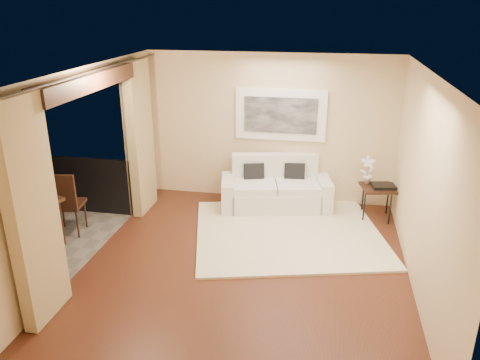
% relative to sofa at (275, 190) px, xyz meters
% --- Properties ---
extents(floor, '(5.00, 5.00, 0.00)m').
position_rel_sofa_xyz_m(floor, '(-0.17, -2.09, -0.33)').
color(floor, '#512718').
rests_on(floor, ground).
extents(room_shell, '(5.00, 6.40, 5.00)m').
position_rel_sofa_xyz_m(room_shell, '(-2.30, -2.09, 2.19)').
color(room_shell, white).
rests_on(room_shell, ground).
extents(balcony, '(1.81, 2.60, 1.17)m').
position_rel_sofa_xyz_m(balcony, '(-3.48, -2.09, -0.15)').
color(balcony, '#605B56').
rests_on(balcony, ground).
extents(curtains, '(0.16, 4.80, 2.64)m').
position_rel_sofa_xyz_m(curtains, '(-2.28, -2.09, 1.01)').
color(curtains, tan).
rests_on(curtains, ground).
extents(artwork, '(1.62, 0.07, 0.92)m').
position_rel_sofa_xyz_m(artwork, '(0.01, 0.38, 1.29)').
color(artwork, white).
rests_on(artwork, room_shell).
extents(rug, '(3.47, 3.19, 0.04)m').
position_rel_sofa_xyz_m(rug, '(0.34, -1.03, -0.31)').
color(rug, '#F9EBC8').
rests_on(rug, floor).
extents(sofa, '(2.05, 1.19, 0.93)m').
position_rel_sofa_xyz_m(sofa, '(0.00, 0.00, 0.00)').
color(sofa, white).
rests_on(sofa, floor).
extents(side_table, '(0.62, 0.62, 0.58)m').
position_rel_sofa_xyz_m(side_table, '(1.76, -0.15, 0.19)').
color(side_table, black).
rests_on(side_table, floor).
extents(tray, '(0.42, 0.34, 0.05)m').
position_rel_sofa_xyz_m(tray, '(1.85, -0.16, 0.27)').
color(tray, black).
rests_on(tray, side_table).
extents(orchid, '(0.28, 0.22, 0.49)m').
position_rel_sofa_xyz_m(orchid, '(1.58, -0.01, 0.49)').
color(orchid, white).
rests_on(orchid, side_table).
extents(bistro_table, '(0.82, 0.82, 0.81)m').
position_rel_sofa_xyz_m(bistro_table, '(-3.30, -2.30, 0.40)').
color(bistro_table, black).
rests_on(bistro_table, balcony).
extents(balcony_chair_far, '(0.53, 0.53, 1.07)m').
position_rel_sofa_xyz_m(balcony_chair_far, '(-3.11, -1.74, 0.29)').
color(balcony_chair_far, black).
rests_on(balcony_chair_far, balcony).
extents(balcony_chair_near, '(0.49, 0.49, 1.00)m').
position_rel_sofa_xyz_m(balcony_chair_near, '(-3.51, -2.05, 0.26)').
color(balcony_chair_near, black).
rests_on(balcony_chair_near, balcony).
extents(ice_bucket, '(0.18, 0.18, 0.20)m').
position_rel_sofa_xyz_m(ice_bucket, '(-3.47, -2.19, 0.58)').
color(ice_bucket, silver).
rests_on(ice_bucket, bistro_table).
extents(candle, '(0.06, 0.06, 0.07)m').
position_rel_sofa_xyz_m(candle, '(-3.25, -2.13, 0.52)').
color(candle, red).
rests_on(candle, bistro_table).
extents(vase, '(0.04, 0.04, 0.18)m').
position_rel_sofa_xyz_m(vase, '(-3.32, -2.49, 0.57)').
color(vase, white).
rests_on(vase, bistro_table).
extents(glass_a, '(0.06, 0.06, 0.12)m').
position_rel_sofa_xyz_m(glass_a, '(-3.16, -2.36, 0.54)').
color(glass_a, white).
rests_on(glass_a, bistro_table).
extents(glass_b, '(0.06, 0.06, 0.12)m').
position_rel_sofa_xyz_m(glass_b, '(-3.11, -2.30, 0.54)').
color(glass_b, silver).
rests_on(glass_b, bistro_table).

